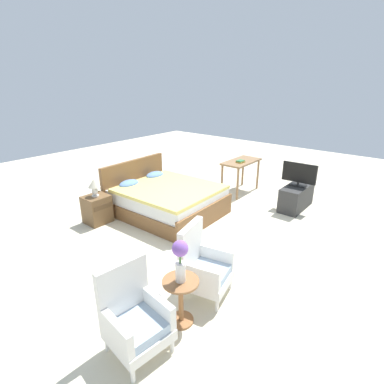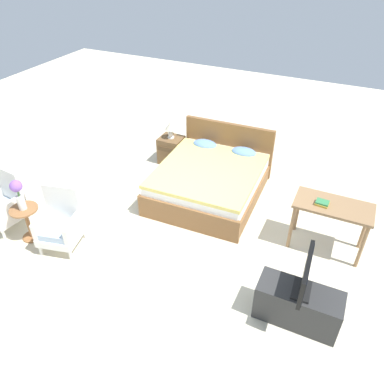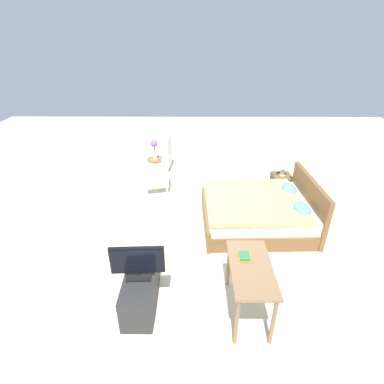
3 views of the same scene
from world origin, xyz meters
TOP-DOWN VIEW (x-y plane):
  - ground_plane at (0.00, 0.00)m, footprint 16.00×16.00m
  - bed at (0.16, 1.16)m, footprint 1.74×2.03m
  - armchair_by_window_left at (-2.38, -0.90)m, footprint 0.60×0.60m
  - armchair_by_window_right at (-1.29, -0.90)m, footprint 0.65×0.65m
  - side_table at (-1.83, -1.02)m, footprint 0.40×0.40m
  - flower_vase at (-1.83, -1.02)m, footprint 0.17×0.17m
  - nightstand at (-0.96, 1.86)m, footprint 0.44×0.41m
  - table_lamp at (-0.96, 1.86)m, footprint 0.22×0.22m
  - tv_stand at (2.07, -0.77)m, footprint 0.96×0.40m
  - tv_flatscreen at (2.07, -0.77)m, footprint 0.22×0.69m
  - vanity_desk at (2.18, 0.64)m, footprint 1.04×0.52m
  - book_stack at (2.02, 0.58)m, footprint 0.19×0.17m

SIDE VIEW (x-z plane):
  - ground_plane at x=0.00m, z-range 0.00..0.00m
  - tv_stand at x=2.07m, z-range 0.00..0.50m
  - nightstand at x=-0.96m, z-range 0.00..0.53m
  - bed at x=0.16m, z-range -0.18..0.78m
  - side_table at x=-1.83m, z-range 0.07..0.62m
  - armchair_by_window_left at x=-2.38m, z-range -0.09..0.83m
  - armchair_by_window_right at x=-1.29m, z-range -0.09..0.83m
  - vanity_desk at x=2.18m, z-range 0.27..1.04m
  - tv_flatscreen at x=2.07m, z-range 0.50..0.98m
  - table_lamp at x=-0.96m, z-range 0.58..0.91m
  - book_stack at x=2.02m, z-range 0.77..0.82m
  - flower_vase at x=-1.83m, z-range 0.60..1.08m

